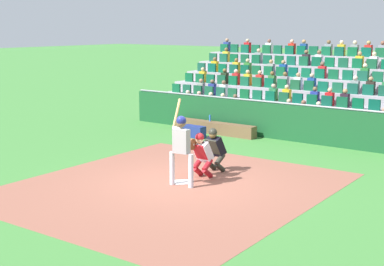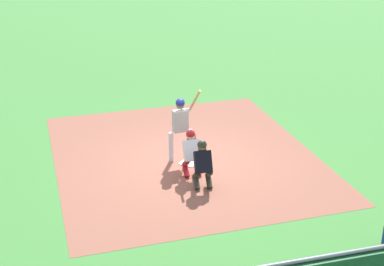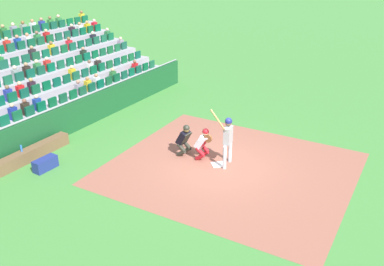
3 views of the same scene
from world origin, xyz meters
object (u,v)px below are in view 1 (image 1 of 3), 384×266
object	(u,v)px
home_plate_marker	(183,182)
home_plate_umpire	(215,148)
dugout_bench	(214,128)
batter_at_plate	(181,143)
equipment_duffel_bag	(194,132)
catcher_crouching	(201,152)
water_bottle_on_bench	(210,118)

from	to	relation	value
home_plate_marker	home_plate_umpire	world-z (taller)	home_plate_umpire
dugout_bench	batter_at_plate	bearing A→B (deg)	118.22
home_plate_umpire	equipment_duffel_bag	xyz separation A→B (m)	(3.40, -3.58, -0.48)
home_plate_marker	catcher_crouching	bearing A→B (deg)	-98.35
catcher_crouching	water_bottle_on_bench	size ratio (longest dim) A/B	5.09
batter_at_plate	water_bottle_on_bench	world-z (taller)	batter_at_plate
home_plate_marker	water_bottle_on_bench	size ratio (longest dim) A/B	1.78
home_plate_marker	equipment_duffel_bag	size ratio (longest dim) A/B	0.51
batter_at_plate	dugout_bench	bearing A→B (deg)	-61.78
home_plate_marker	equipment_duffel_bag	xyz separation A→B (m)	(3.38, -4.99, 0.20)
equipment_duffel_bag	home_plate_umpire	bearing A→B (deg)	135.41
home_plate_umpire	dugout_bench	size ratio (longest dim) A/B	0.36
equipment_duffel_bag	water_bottle_on_bench	bearing A→B (deg)	-84.99
home_plate_umpire	equipment_duffel_bag	distance (m)	4.96
water_bottle_on_bench	home_plate_umpire	bearing A→B (deg)	126.56
home_plate_umpire	dugout_bench	bearing A→B (deg)	-54.87
water_bottle_on_bench	equipment_duffel_bag	world-z (taller)	water_bottle_on_bench
batter_at_plate	dugout_bench	distance (m)	7.21
batter_at_plate	equipment_duffel_bag	distance (m)	6.40
water_bottle_on_bench	batter_at_plate	bearing A→B (deg)	119.50
catcher_crouching	home_plate_umpire	world-z (taller)	home_plate_umpire
batter_at_plate	home_plate_marker	bearing A→B (deg)	-61.09
water_bottle_on_bench	equipment_duffel_bag	distance (m)	1.15
home_plate_marker	batter_at_plate	size ratio (longest dim) A/B	0.20
dugout_bench	catcher_crouching	bearing A→B (deg)	121.81
batter_at_plate	home_plate_umpire	size ratio (longest dim) A/B	1.71
batter_at_plate	water_bottle_on_bench	size ratio (longest dim) A/B	8.78
catcher_crouching	equipment_duffel_bag	size ratio (longest dim) A/B	1.47
catcher_crouching	water_bottle_on_bench	bearing A→B (deg)	-56.82
home_plate_marker	home_plate_umpire	distance (m)	1.57
equipment_duffel_bag	catcher_crouching	bearing A→B (deg)	130.68
catcher_crouching	dugout_bench	bearing A→B (deg)	-58.19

